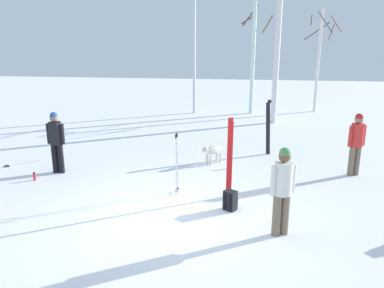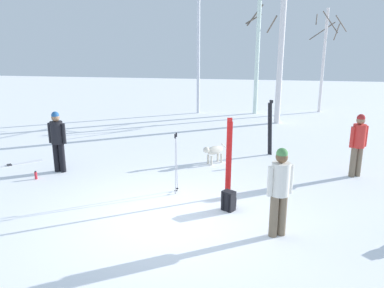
{
  "view_description": "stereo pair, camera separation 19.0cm",
  "coord_description": "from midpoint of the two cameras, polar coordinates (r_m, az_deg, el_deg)",
  "views": [
    {
      "loc": [
        1.55,
        -7.01,
        3.54
      ],
      "look_at": [
        0.18,
        2.2,
        1.0
      ],
      "focal_mm": 35.18,
      "sensor_mm": 36.0,
      "label": 1
    },
    {
      "loc": [
        1.74,
        -6.98,
        3.54
      ],
      "look_at": [
        0.18,
        2.2,
        1.0
      ],
      "focal_mm": 35.18,
      "sensor_mm": 36.0,
      "label": 2
    }
  ],
  "objects": [
    {
      "name": "ground_plane",
      "position": [
        8.01,
        -3.28,
        -11.0
      ],
      "size": [
        60.0,
        60.0,
        0.0
      ],
      "primitive_type": "plane",
      "color": "white"
    },
    {
      "name": "ski_pair_planted_0",
      "position": [
        8.7,
        6.22,
        -2.19
      ],
      "size": [
        0.14,
        0.05,
        1.9
      ],
      "color": "red",
      "rests_on": "ground_plane"
    },
    {
      "name": "water_bottle_1",
      "position": [
        10.82,
        -22.13,
        -4.42
      ],
      "size": [
        0.07,
        0.07,
        0.22
      ],
      "color": "red",
      "rests_on": "ground_plane"
    },
    {
      "name": "ski_poles_0",
      "position": [
        8.94,
        -1.83,
        -2.67
      ],
      "size": [
        0.07,
        0.25,
        1.48
      ],
      "color": "#B2B2BC",
      "rests_on": "ground_plane"
    },
    {
      "name": "person_1",
      "position": [
        10.96,
        -19.27,
        0.89
      ],
      "size": [
        0.52,
        0.34,
        1.72
      ],
      "color": "black",
      "rests_on": "ground_plane"
    },
    {
      "name": "ski_pair_planted_1",
      "position": [
        12.28,
        12.16,
        2.41
      ],
      "size": [
        0.21,
        0.09,
        1.78
      ],
      "color": "black",
      "rests_on": "ground_plane"
    },
    {
      "name": "birch_tree_3",
      "position": [
        20.53,
        19.66,
        12.34
      ],
      "size": [
        1.74,
        1.74,
        5.14
      ],
      "color": "silver",
      "rests_on": "ground_plane"
    },
    {
      "name": "birch_tree_2",
      "position": [
        17.04,
        13.9,
        16.78
      ],
      "size": [
        1.06,
        1.16,
        7.97
      ],
      "color": "silver",
      "rests_on": "ground_plane"
    },
    {
      "name": "backpack_0",
      "position": [
        8.27,
        6.26,
        -8.56
      ],
      "size": [
        0.33,
        0.34,
        0.44
      ],
      "color": "black",
      "rests_on": "ground_plane"
    },
    {
      "name": "birch_tree_1",
      "position": [
        19.24,
        10.3,
        14.78
      ],
      "size": [
        1.5,
        1.59,
        6.65
      ],
      "color": "silver",
      "rests_on": "ground_plane"
    },
    {
      "name": "person_2",
      "position": [
        10.96,
        24.35,
        0.37
      ],
      "size": [
        0.48,
        0.34,
        1.72
      ],
      "color": "#72604C",
      "rests_on": "ground_plane"
    },
    {
      "name": "ski_pair_lying_0",
      "position": [
        12.3,
        -25.34,
        -2.93
      ],
      "size": [
        1.37,
        1.41,
        0.05
      ],
      "color": "white",
      "rests_on": "ground_plane"
    },
    {
      "name": "person_0",
      "position": [
        7.11,
        13.93,
        -6.3
      ],
      "size": [
        0.47,
        0.34,
        1.72
      ],
      "color": "#72604C",
      "rests_on": "ground_plane"
    },
    {
      "name": "water_bottle_0",
      "position": [
        10.88,
        6.28,
        -3.27
      ],
      "size": [
        0.07,
        0.07,
        0.21
      ],
      "color": "green",
      "rests_on": "ground_plane"
    },
    {
      "name": "birch_tree_0",
      "position": [
        19.06,
        1.38,
        17.16
      ],
      "size": [
        1.11,
        1.34,
        7.93
      ],
      "color": "silver",
      "rests_on": "ground_plane"
    },
    {
      "name": "dog",
      "position": [
        11.23,
        3.8,
        -1.08
      ],
      "size": [
        0.64,
        0.69,
        0.57
      ],
      "color": "beige",
      "rests_on": "ground_plane"
    }
  ]
}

